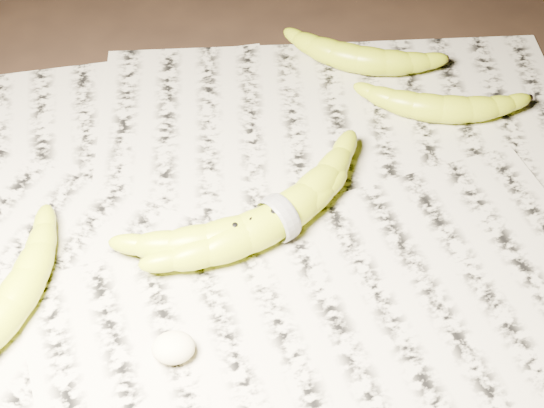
{
  "coord_description": "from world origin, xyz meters",
  "views": [
    {
      "loc": [
        -0.02,
        -0.44,
        0.61
      ],
      "look_at": [
        0.03,
        0.03,
        0.05
      ],
      "focal_mm": 50.0,
      "sensor_mm": 36.0,
      "label": 1
    }
  ],
  "objects_px": {
    "banana_upper_b": "(359,57)",
    "banana_center": "(243,230)",
    "banana_upper_a": "(442,106)",
    "banana_left_b": "(9,305)",
    "banana_taped": "(279,216)"
  },
  "relations": [
    {
      "from": "banana_upper_b",
      "to": "banana_center",
      "type": "bearing_deg",
      "value": -100.34
    },
    {
      "from": "banana_center",
      "to": "banana_upper_a",
      "type": "bearing_deg",
      "value": 17.81
    },
    {
      "from": "banana_left_b",
      "to": "banana_center",
      "type": "relative_size",
      "value": 0.9
    },
    {
      "from": "banana_left_b",
      "to": "banana_taped",
      "type": "height_order",
      "value": "banana_taped"
    },
    {
      "from": "banana_taped",
      "to": "banana_upper_a",
      "type": "relative_size",
      "value": 1.42
    },
    {
      "from": "banana_upper_a",
      "to": "banana_upper_b",
      "type": "bearing_deg",
      "value": 141.39
    },
    {
      "from": "banana_upper_a",
      "to": "banana_left_b",
      "type": "bearing_deg",
      "value": -141.8
    },
    {
      "from": "banana_taped",
      "to": "banana_upper_a",
      "type": "distance_m",
      "value": 0.25
    },
    {
      "from": "banana_left_b",
      "to": "banana_center",
      "type": "distance_m",
      "value": 0.23
    },
    {
      "from": "banana_left_b",
      "to": "banana_taped",
      "type": "distance_m",
      "value": 0.27
    },
    {
      "from": "banana_upper_a",
      "to": "banana_upper_b",
      "type": "xyz_separation_m",
      "value": [
        -0.08,
        0.1,
        0.0
      ]
    },
    {
      "from": "banana_left_b",
      "to": "banana_upper_b",
      "type": "distance_m",
      "value": 0.5
    },
    {
      "from": "banana_upper_b",
      "to": "banana_upper_a",
      "type": "bearing_deg",
      "value": -28.97
    },
    {
      "from": "banana_center",
      "to": "banana_upper_b",
      "type": "height_order",
      "value": "banana_center"
    },
    {
      "from": "banana_upper_a",
      "to": "banana_taped",
      "type": "bearing_deg",
      "value": -132.29
    }
  ]
}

